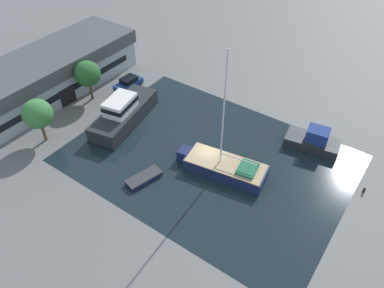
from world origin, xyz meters
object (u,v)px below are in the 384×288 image
(warehouse_building, at_px, (44,76))
(quay_tree_by_water, at_px, (37,114))
(sailboat_moored, at_px, (224,166))
(small_dinghy, at_px, (144,178))
(parked_car, at_px, (128,83))
(motor_cruiser, at_px, (123,113))
(cabin_boat, at_px, (314,141))
(quay_tree_near_building, at_px, (88,74))

(warehouse_building, height_order, quay_tree_by_water, quay_tree_by_water)
(quay_tree_by_water, relative_size, sailboat_moored, 0.39)
(warehouse_building, height_order, small_dinghy, warehouse_building)
(parked_car, bearing_deg, quay_tree_by_water, 91.34)
(motor_cruiser, bearing_deg, sailboat_moored, 167.77)
(sailboat_moored, distance_m, small_dinghy, 8.59)
(warehouse_building, relative_size, small_dinghy, 6.56)
(parked_car, distance_m, sailboat_moored, 20.50)
(warehouse_building, height_order, parked_car, warehouse_building)
(quay_tree_by_water, bearing_deg, cabin_boat, -57.09)
(quay_tree_by_water, bearing_deg, motor_cruiser, -33.64)
(cabin_boat, bearing_deg, motor_cruiser, 104.06)
(parked_car, xyz_separation_m, small_dinghy, (-12.22, -13.26, -0.56))
(motor_cruiser, distance_m, cabin_boat, 22.94)
(quay_tree_near_building, bearing_deg, parked_car, -25.83)
(warehouse_building, distance_m, small_dinghy, 22.17)
(quay_tree_by_water, distance_m, parked_car, 14.30)
(quay_tree_by_water, xyz_separation_m, motor_cruiser, (7.93, -5.27, -2.43))
(cabin_boat, bearing_deg, quay_tree_near_building, 96.20)
(motor_cruiser, bearing_deg, small_dinghy, 132.85)
(warehouse_building, bearing_deg, sailboat_moored, -87.31)
(quay_tree_by_water, xyz_separation_m, sailboat_moored, (7.65, -20.00, -3.04))
(cabin_boat, bearing_deg, parked_car, 87.41)
(quay_tree_by_water, bearing_deg, warehouse_building, 49.27)
(sailboat_moored, xyz_separation_m, motor_cruiser, (0.27, 14.73, 0.61))
(parked_car, bearing_deg, cabin_boat, -169.84)
(warehouse_building, relative_size, quay_tree_by_water, 4.92)
(motor_cruiser, height_order, cabin_boat, motor_cruiser)
(quay_tree_near_building, bearing_deg, sailboat_moored, -94.10)
(warehouse_building, bearing_deg, cabin_boat, -72.43)
(quay_tree_near_building, relative_size, sailboat_moored, 0.39)
(quay_tree_near_building, xyz_separation_m, motor_cruiser, (-1.29, -7.07, -2.47))
(cabin_boat, bearing_deg, warehouse_building, 97.64)
(quay_tree_near_building, distance_m, small_dinghy, 17.63)
(sailboat_moored, xyz_separation_m, small_dinghy, (-5.89, 6.23, -0.50))
(quay_tree_near_building, xyz_separation_m, parked_car, (4.77, -2.31, -3.02))
(quay_tree_by_water, bearing_deg, quay_tree_near_building, 11.05)
(quay_tree_by_water, xyz_separation_m, cabin_boat, (17.03, -26.32, -2.90))
(quay_tree_near_building, height_order, quay_tree_by_water, quay_tree_near_building)
(sailboat_moored, bearing_deg, parked_car, 63.11)
(quay_tree_near_building, height_order, sailboat_moored, sailboat_moored)
(warehouse_building, xyz_separation_m, motor_cruiser, (1.28, -12.99, -1.36))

